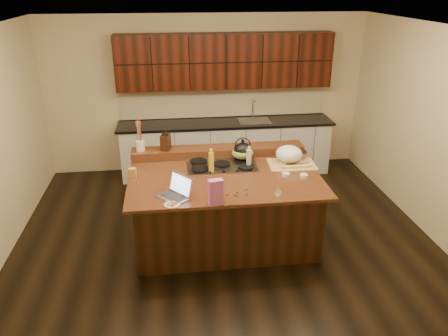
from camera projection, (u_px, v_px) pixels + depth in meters
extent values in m
cube|color=black|center=(224.00, 238.00, 5.88)|extent=(5.50, 5.00, 0.01)
cube|color=silver|center=(225.00, 28.00, 4.80)|extent=(5.50, 5.00, 0.01)
cube|color=beige|center=(207.00, 94.00, 7.62)|extent=(5.50, 0.01, 2.70)
cube|color=beige|center=(269.00, 266.00, 3.06)|extent=(5.50, 0.01, 2.70)
cube|color=beige|center=(435.00, 134.00, 5.65)|extent=(0.01, 5.00, 2.70)
cube|color=black|center=(224.00, 209.00, 5.70)|extent=(2.22, 1.42, 0.88)
cube|color=black|center=(224.00, 177.00, 5.52)|extent=(2.40, 1.60, 0.04)
cube|color=black|center=(218.00, 151.00, 6.12)|extent=(2.40, 0.30, 0.12)
cube|color=gray|center=(222.00, 166.00, 5.78)|extent=(0.92, 0.52, 0.02)
cylinder|color=black|center=(198.00, 162.00, 5.86)|extent=(0.22, 0.22, 0.03)
cylinder|color=black|center=(242.00, 159.00, 5.93)|extent=(0.22, 0.22, 0.03)
cylinder|color=black|center=(200.00, 169.00, 5.62)|extent=(0.22, 0.22, 0.03)
cylinder|color=black|center=(246.00, 167.00, 5.69)|extent=(0.22, 0.22, 0.03)
cylinder|color=black|center=(222.00, 164.00, 5.77)|extent=(0.22, 0.22, 0.03)
cube|color=silver|center=(226.00, 148.00, 7.71)|extent=(3.60, 0.62, 0.90)
cube|color=black|center=(226.00, 123.00, 7.52)|extent=(3.70, 0.66, 0.04)
cube|color=gray|center=(254.00, 121.00, 7.57)|extent=(0.55, 0.42, 0.01)
cylinder|color=gray|center=(253.00, 108.00, 7.66)|extent=(0.02, 0.02, 0.36)
cube|color=black|center=(225.00, 61.00, 7.25)|extent=(3.60, 0.34, 0.90)
cube|color=beige|center=(224.00, 103.00, 7.69)|extent=(3.60, 0.03, 0.50)
ellipsoid|color=black|center=(243.00, 151.00, 5.87)|extent=(0.31, 0.31, 0.22)
ellipsoid|color=olive|center=(243.00, 153.00, 5.89)|extent=(0.33, 0.33, 0.16)
cube|color=#B7B7BC|center=(173.00, 197.00, 4.94)|extent=(0.41, 0.43, 0.02)
cube|color=black|center=(173.00, 197.00, 4.93)|extent=(0.30, 0.32, 0.00)
cube|color=#B7B7BC|center=(181.00, 184.00, 4.97)|extent=(0.28, 0.32, 0.23)
cube|color=silver|center=(180.00, 184.00, 4.96)|extent=(0.24, 0.28, 0.19)
cylinder|color=yellow|center=(211.00, 163.00, 5.55)|extent=(0.09, 0.09, 0.27)
cylinder|color=silver|center=(249.00, 159.00, 5.69)|extent=(0.08, 0.08, 0.25)
cube|color=tan|center=(292.00, 165.00, 5.79)|extent=(0.63, 0.47, 0.03)
ellipsoid|color=white|center=(289.00, 154.00, 5.81)|extent=(0.36, 0.36, 0.22)
cube|color=#EDD872|center=(287.00, 167.00, 5.63)|extent=(0.13, 0.04, 0.04)
cube|color=#EDD872|center=(297.00, 167.00, 5.64)|extent=(0.13, 0.04, 0.04)
cube|color=#EDD872|center=(307.00, 166.00, 5.66)|extent=(0.13, 0.04, 0.04)
cylinder|color=gray|center=(302.00, 164.00, 5.77)|extent=(0.23, 0.10, 0.01)
cylinder|color=white|center=(304.00, 176.00, 5.44)|extent=(0.11, 0.11, 0.04)
cylinder|color=white|center=(286.00, 175.00, 5.48)|extent=(0.13, 0.13, 0.04)
cylinder|color=white|center=(283.00, 164.00, 5.80)|extent=(0.12, 0.12, 0.04)
cylinder|color=#996B3F|center=(298.00, 156.00, 6.01)|extent=(0.25, 0.25, 0.09)
cone|color=silver|center=(278.00, 190.00, 5.05)|extent=(0.10, 0.10, 0.07)
cube|color=#D162AC|center=(216.00, 192.00, 4.75)|extent=(0.17, 0.11, 0.29)
cylinder|color=white|center=(172.00, 204.00, 4.79)|extent=(0.23, 0.23, 0.01)
cube|color=#C48745|center=(132.00, 173.00, 5.41)|extent=(0.10, 0.08, 0.13)
cylinder|color=white|center=(140.00, 146.00, 5.95)|extent=(0.12, 0.12, 0.14)
cube|color=black|center=(166.00, 142.00, 5.98)|extent=(0.15, 0.20, 0.21)
ellipsoid|color=red|center=(208.00, 189.00, 5.12)|extent=(0.02, 0.02, 0.02)
ellipsoid|color=#198C26|center=(245.00, 190.00, 5.11)|extent=(0.02, 0.02, 0.02)
ellipsoid|color=red|center=(227.00, 195.00, 4.99)|extent=(0.02, 0.02, 0.02)
ellipsoid|color=#198C26|center=(235.00, 195.00, 4.99)|extent=(0.02, 0.02, 0.02)
ellipsoid|color=red|center=(237.00, 196.00, 4.97)|extent=(0.02, 0.02, 0.02)
ellipsoid|color=#198C26|center=(247.00, 189.00, 5.13)|extent=(0.02, 0.02, 0.02)
ellipsoid|color=red|center=(215.00, 196.00, 4.96)|extent=(0.02, 0.02, 0.02)
ellipsoid|color=#198C26|center=(237.00, 192.00, 5.05)|extent=(0.02, 0.02, 0.02)
ellipsoid|color=red|center=(219.00, 192.00, 5.07)|extent=(0.02, 0.02, 0.02)
ellipsoid|color=#198C26|center=(247.00, 195.00, 4.99)|extent=(0.02, 0.02, 0.02)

